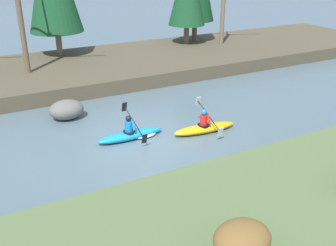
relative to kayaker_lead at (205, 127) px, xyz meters
name	(u,v)px	position (x,y,z in m)	size (l,w,h in m)	color
ground_plane	(145,144)	(-2.62, 0.15, -0.22)	(90.00, 90.00, 0.00)	slate
riverbank_near	(260,241)	(-2.62, -6.57, 0.21)	(44.00, 6.50, 0.87)	#5B7042
riverbank_far	(75,71)	(-2.62, 9.87, 0.16)	(44.00, 8.10, 0.76)	brown
bare_tree_mid_downstream	(20,12)	(-5.25, 9.45, 3.68)	(3.67, 3.62, 6.66)	brown
shrub_clump_second	(242,239)	(-3.57, -7.04, 1.00)	(1.31, 1.09, 0.71)	brown
kayaker_lead	(205,127)	(0.00, 0.00, 0.00)	(2.79, 2.07, 1.20)	yellow
kayaker_middle	(133,134)	(-2.82, 0.81, -0.02)	(2.77, 2.06, 1.20)	#1993D6
boulder_midstream	(66,110)	(-4.63, 3.98, 0.21)	(1.51, 1.18, 0.85)	slate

